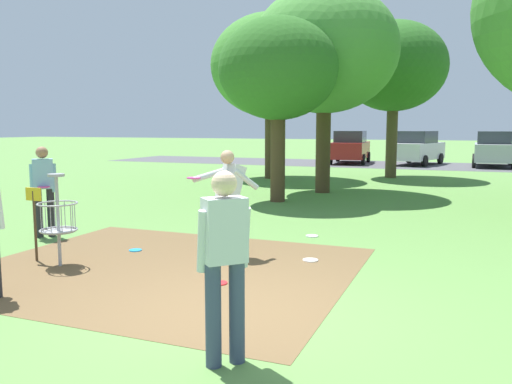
# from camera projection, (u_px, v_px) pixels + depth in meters

# --- Properties ---
(ground_plane) EXTENTS (160.00, 160.00, 0.00)m
(ground_plane) POSITION_uv_depth(u_px,v_px,m) (236.00, 313.00, 5.85)
(ground_plane) COLOR #5B8942
(dirt_tee_pad) EXTENTS (5.45, 4.69, 0.01)m
(dirt_tee_pad) POSITION_uv_depth(u_px,v_px,m) (164.00, 268.00, 7.71)
(dirt_tee_pad) COLOR brown
(dirt_tee_pad) RESTS_ON ground
(disc_golf_basket) EXTENTS (0.98, 0.58, 1.39)m
(disc_golf_basket) POSITION_uv_depth(u_px,v_px,m) (55.00, 216.00, 7.76)
(disc_golf_basket) COLOR #9E9EA3
(disc_golf_basket) RESTS_ON ground
(player_foreground_watching) EXTENTS (0.45, 0.45, 1.71)m
(player_foreground_watching) POSITION_uv_depth(u_px,v_px,m) (225.00, 257.00, 4.48)
(player_foreground_watching) COLOR #384260
(player_foreground_watching) RESTS_ON ground
(player_waiting_left) EXTENTS (0.96, 0.80, 1.71)m
(player_waiting_left) POSITION_uv_depth(u_px,v_px,m) (230.00, 195.00, 8.33)
(player_waiting_left) COLOR #384260
(player_waiting_left) RESTS_ON ground
(player_waiting_right) EXTENTS (0.45, 0.45, 1.71)m
(player_waiting_right) POSITION_uv_depth(u_px,v_px,m) (44.00, 186.00, 9.79)
(player_waiting_right) COLOR #232328
(player_waiting_right) RESTS_ON ground
(frisbee_near_basket) EXTENTS (0.24, 0.24, 0.02)m
(frisbee_near_basket) POSITION_uv_depth(u_px,v_px,m) (310.00, 260.00, 8.13)
(frisbee_near_basket) COLOR white
(frisbee_near_basket) RESTS_ON ground
(frisbee_by_tee) EXTENTS (0.22, 0.22, 0.02)m
(frisbee_by_tee) POSITION_uv_depth(u_px,v_px,m) (219.00, 283.00, 6.93)
(frisbee_by_tee) COLOR red
(frisbee_by_tee) RESTS_ON ground
(frisbee_far_left) EXTENTS (0.21, 0.21, 0.02)m
(frisbee_far_left) POSITION_uv_depth(u_px,v_px,m) (135.00, 250.00, 8.78)
(frisbee_far_left) COLOR #1E93DB
(frisbee_far_left) RESTS_ON ground
(frisbee_far_right) EXTENTS (0.24, 0.24, 0.02)m
(frisbee_far_right) POSITION_uv_depth(u_px,v_px,m) (312.00, 236.00, 9.92)
(frisbee_far_right) COLOR white
(frisbee_far_right) RESTS_ON ground
(tree_near_left) EXTENTS (3.26, 3.26, 5.02)m
(tree_near_left) POSITION_uv_depth(u_px,v_px,m) (278.00, 70.00, 14.15)
(tree_near_left) COLOR #4C3823
(tree_near_left) RESTS_ON ground
(tree_near_right) EXTENTS (4.77, 4.77, 6.50)m
(tree_near_right) POSITION_uv_depth(u_px,v_px,m) (271.00, 66.00, 20.57)
(tree_near_right) COLOR #4C3823
(tree_near_right) RESTS_ON ground
(tree_mid_center) EXTENTS (4.55, 4.55, 6.35)m
(tree_mid_center) POSITION_uv_depth(u_px,v_px,m) (325.00, 51.00, 16.06)
(tree_mid_center) COLOR #4C3823
(tree_mid_center) RESTS_ON ground
(tree_far_left) EXTENTS (4.22, 4.22, 6.28)m
(tree_far_left) POSITION_uv_depth(u_px,v_px,m) (394.00, 67.00, 20.93)
(tree_far_left) COLOR brown
(tree_far_left) RESTS_ON ground
(parking_lot_strip) EXTENTS (36.00, 6.00, 0.01)m
(parking_lot_strip) POSITION_uv_depth(u_px,v_px,m) (417.00, 165.00, 28.14)
(parking_lot_strip) COLOR #4C4C51
(parking_lot_strip) RESTS_ON ground
(parked_car_leftmost) EXTENTS (2.18, 4.31, 1.84)m
(parked_car_leftmost) POSITION_uv_depth(u_px,v_px,m) (350.00, 147.00, 29.79)
(parked_car_leftmost) COLOR maroon
(parked_car_leftmost) RESTS_ON ground
(parked_car_center_left) EXTENTS (2.82, 4.52, 1.84)m
(parked_car_center_left) POSITION_uv_depth(u_px,v_px,m) (417.00, 148.00, 28.61)
(parked_car_center_left) COLOR silver
(parked_car_center_left) RESTS_ON ground
(parked_car_center_right) EXTENTS (2.04, 4.23, 1.84)m
(parked_car_center_right) POSITION_uv_depth(u_px,v_px,m) (493.00, 149.00, 27.22)
(parked_car_center_right) COLOR #B2B7BC
(parked_car_center_right) RESTS_ON ground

